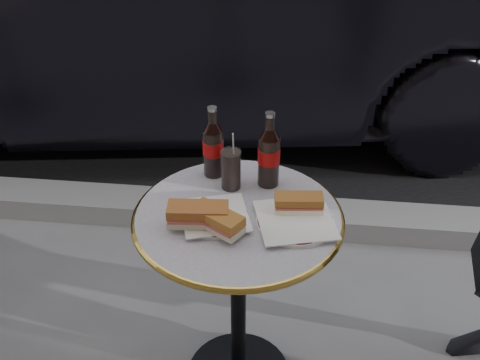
# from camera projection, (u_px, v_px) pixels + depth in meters

# --- Properties ---
(curb) EXTENTS (40.00, 0.20, 0.12)m
(curb) POSITION_uv_depth(u_px,v_px,m) (260.00, 215.00, 2.87)
(curb) COLOR gray
(curb) RESTS_ON ground
(bistro_table) EXTENTS (0.62, 0.62, 0.73)m
(bistro_table) POSITION_uv_depth(u_px,v_px,m) (238.00, 304.00, 1.96)
(bistro_table) COLOR #BAB2C4
(bistro_table) RESTS_ON ground
(plate_left) EXTENTS (0.22, 0.22, 0.01)m
(plate_left) POSITION_uv_depth(u_px,v_px,m) (215.00, 217.00, 1.73)
(plate_left) COLOR silver
(plate_left) RESTS_ON bistro_table
(plate_right) EXTENTS (0.24, 0.24, 0.01)m
(plate_right) POSITION_uv_depth(u_px,v_px,m) (295.00, 222.00, 1.71)
(plate_right) COLOR white
(plate_right) RESTS_ON bistro_table
(sandwich_left_a) EXTENTS (0.17, 0.09, 0.06)m
(sandwich_left_a) POSITION_uv_depth(u_px,v_px,m) (198.00, 216.00, 1.68)
(sandwich_left_a) COLOR #AD5F2C
(sandwich_left_a) RESTS_ON plate_left
(sandwich_left_b) EXTENTS (0.17, 0.14, 0.05)m
(sandwich_left_b) POSITION_uv_depth(u_px,v_px,m) (217.00, 221.00, 1.66)
(sandwich_left_b) COLOR #B06D2C
(sandwich_left_b) RESTS_ON plate_left
(sandwich_right) EXTENTS (0.14, 0.08, 0.05)m
(sandwich_right) POSITION_uv_depth(u_px,v_px,m) (299.00, 204.00, 1.73)
(sandwich_right) COLOR #AD652C
(sandwich_right) RESTS_ON plate_right
(cola_bottle_left) EXTENTS (0.08, 0.08, 0.24)m
(cola_bottle_left) POSITION_uv_depth(u_px,v_px,m) (213.00, 142.00, 1.86)
(cola_bottle_left) COLOR black
(cola_bottle_left) RESTS_ON bistro_table
(cola_bottle_right) EXTENTS (0.08, 0.08, 0.25)m
(cola_bottle_right) POSITION_uv_depth(u_px,v_px,m) (269.00, 149.00, 1.82)
(cola_bottle_right) COLOR black
(cola_bottle_right) RESTS_ON bistro_table
(cola_glass) EXTENTS (0.07, 0.07, 0.13)m
(cola_glass) POSITION_uv_depth(u_px,v_px,m) (231.00, 169.00, 1.83)
(cola_glass) COLOR black
(cola_glass) RESTS_ON bistro_table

